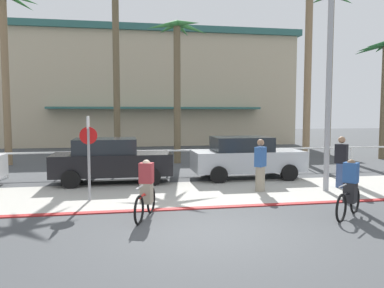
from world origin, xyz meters
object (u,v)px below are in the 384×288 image
(palm_tree_3, at_px, (116,32))
(cyclist_black_1, at_px, (350,190))
(pedestrian_0, at_px, (260,167))
(palm_tree_4, at_px, (177,60))
(car_black_1, at_px, (111,160))
(pedestrian_1, at_px, (341,164))
(palm_tree_2, at_px, (5,38))
(palm_tree_5, at_px, (309,29))
(cyclist_red_0, at_px, (146,190))
(streetlight_curb, at_px, (333,63))
(car_silver_2, at_px, (246,157))
(stop_sign_bike_lane, at_px, (89,146))
(palm_tree_6, at_px, (330,43))

(palm_tree_3, height_order, cyclist_black_1, palm_tree_3)
(pedestrian_0, bearing_deg, palm_tree_4, 102.30)
(car_black_1, bearing_deg, pedestrian_0, -26.73)
(pedestrian_0, xyz_separation_m, pedestrian_1, (3.02, 0.09, 0.03))
(pedestrian_1, bearing_deg, palm_tree_2, 147.32)
(palm_tree_5, relative_size, cyclist_red_0, 5.42)
(streetlight_curb, relative_size, palm_tree_2, 0.86)
(car_black_1, relative_size, car_silver_2, 1.00)
(palm_tree_2, bearing_deg, cyclist_black_1, -46.26)
(streetlight_curb, height_order, car_silver_2, streetlight_curb)
(stop_sign_bike_lane, distance_m, cyclist_black_1, 7.41)
(pedestrian_1, bearing_deg, palm_tree_5, 74.49)
(palm_tree_3, height_order, cyclist_red_0, palm_tree_3)
(palm_tree_2, relative_size, car_black_1, 1.98)
(stop_sign_bike_lane, bearing_deg, streetlight_curb, -1.20)
(car_silver_2, relative_size, pedestrian_0, 2.48)
(palm_tree_6, xyz_separation_m, pedestrian_0, (-7.73, -9.38, -6.00))
(stop_sign_bike_lane, distance_m, palm_tree_2, 11.21)
(car_black_1, relative_size, cyclist_black_1, 2.93)
(stop_sign_bike_lane, xyz_separation_m, palm_tree_2, (-4.71, 9.03, 4.69))
(palm_tree_6, bearing_deg, streetlight_curb, -118.97)
(palm_tree_6, height_order, pedestrian_1, palm_tree_6)
(palm_tree_2, xyz_separation_m, palm_tree_5, (14.93, -2.58, 0.43))
(cyclist_red_0, bearing_deg, palm_tree_2, 119.51)
(car_black_1, distance_m, cyclist_black_1, 8.53)
(palm_tree_6, distance_m, car_black_1, 15.64)
(palm_tree_2, distance_m, palm_tree_6, 18.02)
(streetlight_curb, height_order, palm_tree_2, palm_tree_2)
(palm_tree_2, relative_size, cyclist_red_0, 5.02)
(palm_tree_3, xyz_separation_m, car_silver_2, (5.17, -6.71, -6.09))
(palm_tree_2, relative_size, palm_tree_3, 0.87)
(palm_tree_2, height_order, car_silver_2, palm_tree_2)
(palm_tree_2, relative_size, palm_tree_5, 0.93)
(car_black_1, bearing_deg, streetlight_curb, -23.23)
(palm_tree_6, xyz_separation_m, car_silver_2, (-7.39, -6.80, -5.95))
(palm_tree_6, bearing_deg, palm_tree_3, -179.60)
(palm_tree_4, xyz_separation_m, palm_tree_5, (6.37, -1.76, 1.40))
(palm_tree_5, height_order, palm_tree_6, palm_tree_6)
(car_silver_2, xyz_separation_m, cyclist_black_1, (0.84, -5.93, -0.18))
(palm_tree_6, bearing_deg, palm_tree_5, -132.42)
(palm_tree_2, bearing_deg, pedestrian_1, -32.68)
(cyclist_red_0, height_order, cyclist_black_1, same)
(palm_tree_2, distance_m, cyclist_red_0, 13.97)
(streetlight_curb, xyz_separation_m, palm_tree_3, (-7.05, 9.87, 2.68))
(streetlight_curb, relative_size, car_silver_2, 1.70)
(cyclist_black_1, bearing_deg, pedestrian_0, 109.44)
(streetlight_curb, xyz_separation_m, cyclist_red_0, (-6.19, -1.92, -3.58))
(car_silver_2, relative_size, cyclist_black_1, 2.93)
(streetlight_curb, bearing_deg, palm_tree_6, 61.03)
(cyclist_black_1, bearing_deg, palm_tree_4, 104.50)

